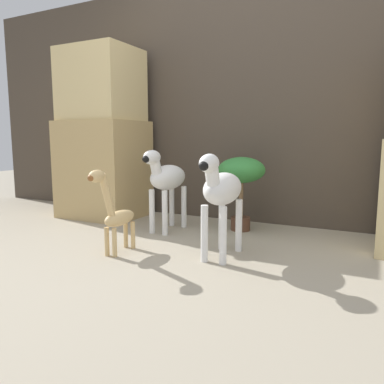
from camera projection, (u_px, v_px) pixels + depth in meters
The scene contains 7 objects.
ground_plane at pixel (171, 274), 2.11m from camera, with size 14.00×14.00×0.00m, color #9E937F.
wall_back at pixel (256, 100), 3.32m from camera, with size 6.40×0.08×2.20m.
rock_pillar_left at pixel (103, 139), 3.62m from camera, with size 0.75×0.62×1.59m.
zebra_right at pixel (221, 191), 2.35m from camera, with size 0.22×0.55×0.67m.
zebra_left at pixel (166, 179), 3.05m from camera, with size 0.22×0.55×0.67m.
giraffe_figurine at pixel (115, 213), 2.44m from camera, with size 0.11×0.44×0.57m.
potted_palm_front at pixel (241, 175), 3.06m from camera, with size 0.38×0.38×0.61m.
Camera 1 is at (1.02, -1.75, 0.76)m, focal length 35.00 mm.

